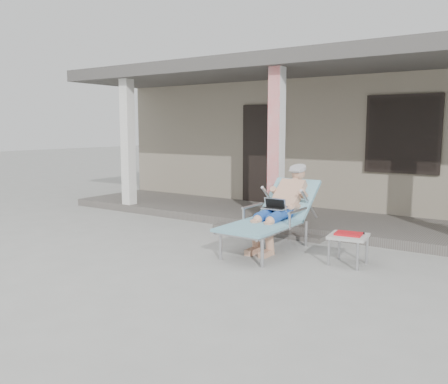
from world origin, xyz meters
The scene contains 7 objects.
ground centered at (0.00, 0.00, 0.00)m, with size 60.00×60.00×0.00m, color #9E9E99.
house centered at (0.00, 6.50, 1.67)m, with size 10.40×5.40×3.30m.
porch_deck centered at (0.00, 3.00, 0.07)m, with size 10.00×2.00×0.15m, color #605B56.
porch_overhang centered at (0.00, 2.95, 2.79)m, with size 10.00×2.30×2.85m.
porch_step centered at (0.00, 1.85, 0.04)m, with size 2.00×0.30×0.07m, color #605B56.
lounger centered at (0.56, 1.12, 0.79)m, with size 0.75×1.99×1.29m.
side_table centered at (1.74, 0.88, 0.36)m, with size 0.52×0.52×0.42m.
Camera 1 is at (3.76, -4.96, 1.76)m, focal length 38.00 mm.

